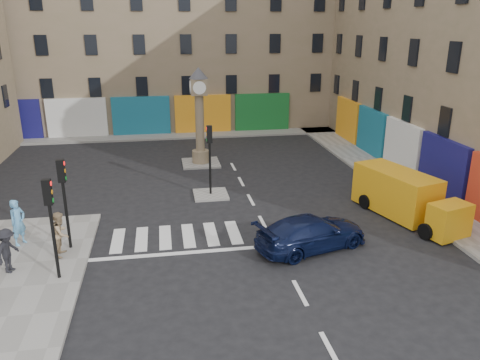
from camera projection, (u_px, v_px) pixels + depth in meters
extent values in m
plane|color=black|center=(285.00, 265.00, 17.93)|extent=(120.00, 120.00, 0.00)
cube|color=gray|center=(381.00, 173.00, 28.62)|extent=(2.60, 30.00, 0.15)
cube|color=gray|center=(167.00, 136.00, 38.02)|extent=(32.00, 2.40, 0.15)
cube|color=gray|center=(211.00, 194.00, 25.07)|extent=(1.80, 1.80, 0.12)
cube|color=gray|center=(201.00, 163.00, 30.68)|extent=(2.40, 2.40, 0.12)
cube|color=#846E58|center=(161.00, 26.00, 40.74)|extent=(32.00, 10.00, 17.00)
cylinder|color=black|center=(54.00, 242.00, 16.31)|extent=(0.12, 0.12, 2.80)
cube|color=black|center=(47.00, 192.00, 15.72)|extent=(0.28, 0.22, 0.90)
cylinder|color=black|center=(67.00, 215.00, 18.56)|extent=(0.12, 0.12, 2.80)
cube|color=black|center=(61.00, 171.00, 17.96)|extent=(0.28, 0.22, 0.90)
cylinder|color=black|center=(210.00, 169.00, 24.61)|extent=(0.12, 0.12, 2.80)
cube|color=black|center=(209.00, 134.00, 24.01)|extent=(0.28, 0.22, 0.90)
cylinder|color=#887159|center=(201.00, 156.00, 30.53)|extent=(1.10, 1.10, 0.80)
cylinder|color=#887159|center=(200.00, 123.00, 29.83)|extent=(0.56, 0.56, 3.60)
cube|color=#887159|center=(199.00, 87.00, 29.09)|extent=(1.00, 1.00, 1.00)
cylinder|color=white|center=(199.00, 88.00, 28.61)|extent=(0.80, 0.06, 0.80)
cone|color=#333338|center=(198.00, 73.00, 28.82)|extent=(1.20, 1.20, 0.70)
imported|color=black|center=(312.00, 233.00, 19.04)|extent=(5.15, 3.31, 1.39)
cube|color=orange|center=(396.00, 191.00, 22.48)|extent=(2.89, 4.58, 2.04)
cube|color=orange|center=(449.00, 220.00, 19.84)|extent=(1.91, 1.49, 1.51)
cube|color=black|center=(451.00, 213.00, 19.69)|extent=(1.67, 1.19, 0.62)
cylinder|color=black|center=(426.00, 232.00, 19.93)|extent=(0.41, 0.74, 0.71)
cylinder|color=black|center=(455.00, 224.00, 20.66)|extent=(0.41, 0.74, 0.71)
cylinder|color=black|center=(365.00, 202.00, 23.27)|extent=(0.41, 0.74, 0.71)
cylinder|color=black|center=(392.00, 196.00, 23.99)|extent=(0.41, 0.74, 0.71)
imported|color=#5A9CCD|center=(18.00, 222.00, 18.98)|extent=(0.77, 0.84, 1.94)
imported|color=#9A805E|center=(61.00, 234.00, 18.14)|extent=(0.79, 0.95, 1.78)
imported|color=black|center=(8.00, 251.00, 16.89)|extent=(0.92, 1.23, 1.69)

